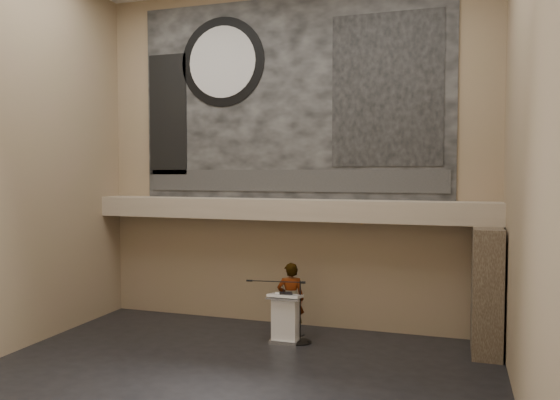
% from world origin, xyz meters
% --- Properties ---
extents(floor, '(10.00, 10.00, 0.00)m').
position_xyz_m(floor, '(0.00, 0.00, 0.00)').
color(floor, black).
rests_on(floor, ground).
extents(wall_back, '(10.00, 0.02, 8.50)m').
position_xyz_m(wall_back, '(0.00, 4.00, 4.25)').
color(wall_back, '#8F7D5B').
rests_on(wall_back, floor).
extents(wall_front, '(10.00, 0.02, 8.50)m').
position_xyz_m(wall_front, '(0.00, -4.00, 4.25)').
color(wall_front, '#8F7D5B').
rests_on(wall_front, floor).
extents(wall_left, '(0.02, 8.00, 8.50)m').
position_xyz_m(wall_left, '(-5.00, 0.00, 4.25)').
color(wall_left, '#8F7D5B').
rests_on(wall_left, floor).
extents(wall_right, '(0.02, 8.00, 8.50)m').
position_xyz_m(wall_right, '(5.00, 0.00, 4.25)').
color(wall_right, '#8F7D5B').
rests_on(wall_right, floor).
extents(soffit, '(10.00, 0.80, 0.50)m').
position_xyz_m(soffit, '(0.00, 3.60, 2.95)').
color(soffit, tan).
rests_on(soffit, wall_back).
extents(sprinkler_left, '(0.04, 0.04, 0.06)m').
position_xyz_m(sprinkler_left, '(-1.60, 3.55, 2.67)').
color(sprinkler_left, '#B2893D').
rests_on(sprinkler_left, soffit).
extents(sprinkler_right, '(0.04, 0.04, 0.06)m').
position_xyz_m(sprinkler_right, '(1.90, 3.55, 2.67)').
color(sprinkler_right, '#B2893D').
rests_on(sprinkler_right, soffit).
extents(banner, '(8.00, 0.05, 5.00)m').
position_xyz_m(banner, '(0.00, 3.97, 5.70)').
color(banner, black).
rests_on(banner, wall_back).
extents(banner_text_strip, '(7.76, 0.02, 0.55)m').
position_xyz_m(banner_text_strip, '(0.00, 3.93, 3.65)').
color(banner_text_strip, '#2C2C2C').
rests_on(banner_text_strip, banner).
extents(banner_clock_rim, '(2.30, 0.02, 2.30)m').
position_xyz_m(banner_clock_rim, '(-1.80, 3.93, 6.70)').
color(banner_clock_rim, black).
rests_on(banner_clock_rim, banner).
extents(banner_clock_face, '(1.84, 0.02, 1.84)m').
position_xyz_m(banner_clock_face, '(-1.80, 3.91, 6.70)').
color(banner_clock_face, silver).
rests_on(banner_clock_face, banner).
extents(banner_building_print, '(2.60, 0.02, 3.60)m').
position_xyz_m(banner_building_print, '(2.40, 3.93, 5.80)').
color(banner_building_print, black).
rests_on(banner_building_print, banner).
extents(banner_brick_print, '(1.10, 0.02, 3.20)m').
position_xyz_m(banner_brick_print, '(-3.40, 3.93, 5.40)').
color(banner_brick_print, black).
rests_on(banner_brick_print, banner).
extents(stone_pier, '(0.60, 1.40, 2.70)m').
position_xyz_m(stone_pier, '(4.65, 3.15, 1.35)').
color(stone_pier, '#433629').
rests_on(stone_pier, floor).
extents(lectern, '(0.73, 0.53, 1.14)m').
position_xyz_m(lectern, '(0.35, 2.52, 0.55)').
color(lectern, silver).
rests_on(lectern, floor).
extents(binder, '(0.35, 0.32, 0.04)m').
position_xyz_m(binder, '(0.36, 2.53, 1.12)').
color(binder, black).
rests_on(binder, lectern).
extents(papers, '(0.27, 0.32, 0.00)m').
position_xyz_m(papers, '(0.20, 2.53, 1.10)').
color(papers, white).
rests_on(papers, lectern).
extents(speaker_person, '(0.73, 0.58, 1.75)m').
position_xyz_m(speaker_person, '(0.34, 2.98, 0.87)').
color(speaker_person, beige).
rests_on(speaker_person, floor).
extents(mic_stand, '(1.49, 0.52, 1.42)m').
position_xyz_m(mic_stand, '(0.63, 2.60, 0.21)').
color(mic_stand, black).
rests_on(mic_stand, floor).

